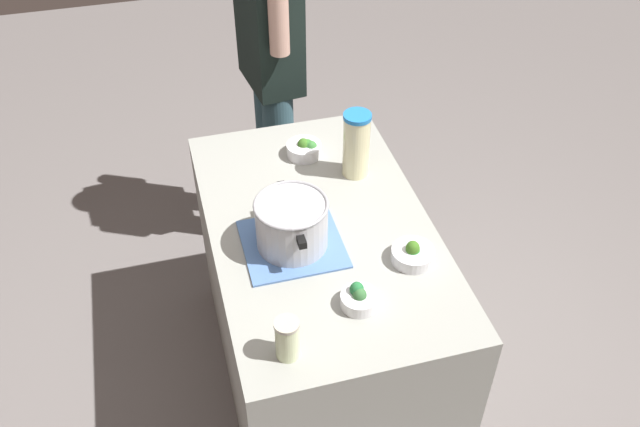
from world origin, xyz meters
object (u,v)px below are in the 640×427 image
object	(u,v)px
broccoli_bowl_front	(359,298)
broccoli_bowl_back	(413,254)
broccoli_bowl_center	(305,149)
person_cook	(272,75)
lemonade_pitcher	(356,144)
mason_jar	(287,339)
cooking_pot	(292,223)

from	to	relation	value
broccoli_bowl_front	broccoli_bowl_back	world-z (taller)	broccoli_bowl_back
broccoli_bowl_back	broccoli_bowl_center	bearing A→B (deg)	16.86
broccoli_bowl_back	person_cook	distance (m)	1.25
lemonade_pitcher	mason_jar	world-z (taller)	lemonade_pitcher
broccoli_bowl_front	broccoli_bowl_center	world-z (taller)	broccoli_bowl_front
broccoli_bowl_front	broccoli_bowl_center	xyz separation A→B (m)	(0.76, -0.03, 0.00)
broccoli_bowl_front	broccoli_bowl_back	size ratio (longest dim) A/B	0.82
lemonade_pitcher	broccoli_bowl_center	xyz separation A→B (m)	(0.15, 0.15, -0.10)
person_cook	broccoli_bowl_back	bearing A→B (deg)	-171.18
lemonade_pitcher	broccoli_bowl_front	size ratio (longest dim) A/B	2.24
mason_jar	broccoli_bowl_back	size ratio (longest dim) A/B	0.97
broccoli_bowl_back	person_cook	size ratio (longest dim) A/B	0.09
cooking_pot	broccoli_bowl_center	bearing A→B (deg)	-18.95
cooking_pot	person_cook	world-z (taller)	person_cook
broccoli_bowl_back	broccoli_bowl_front	bearing A→B (deg)	121.27
lemonade_pitcher	broccoli_bowl_front	bearing A→B (deg)	163.58
broccoli_bowl_front	broccoli_bowl_back	xyz separation A→B (m)	(0.13, -0.22, -0.00)
broccoli_bowl_front	lemonade_pitcher	bearing A→B (deg)	-16.42
cooking_pot	broccoli_bowl_back	size ratio (longest dim) A/B	2.23
mason_jar	person_cook	size ratio (longest dim) A/B	0.08
cooking_pot	mason_jar	bearing A→B (deg)	164.96
broccoli_bowl_center	person_cook	world-z (taller)	person_cook
mason_jar	broccoli_bowl_front	distance (m)	0.27
lemonade_pitcher	broccoli_bowl_front	distance (m)	0.64
cooking_pot	person_cook	size ratio (longest dim) A/B	0.19
person_cook	lemonade_pitcher	bearing A→B (deg)	-168.74
cooking_pot	broccoli_bowl_front	distance (m)	0.33
cooking_pot	lemonade_pitcher	bearing A→B (deg)	-44.98
cooking_pot	broccoli_bowl_center	world-z (taller)	cooking_pot
mason_jar	lemonade_pitcher	bearing A→B (deg)	-30.05
mason_jar	cooking_pot	bearing A→B (deg)	-15.04
broccoli_bowl_center	broccoli_bowl_back	bearing A→B (deg)	-163.14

